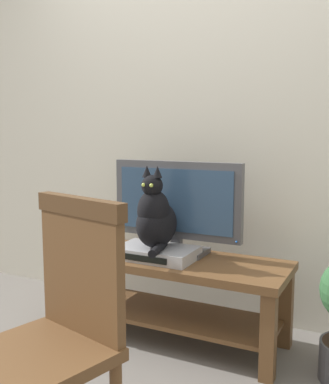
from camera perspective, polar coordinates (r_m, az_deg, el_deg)
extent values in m
cube|color=beige|center=(2.98, 5.41, 11.63)|extent=(7.00, 0.12, 2.80)
cube|color=brown|center=(2.61, 0.50, -8.63)|extent=(1.35, 0.50, 0.04)
cube|color=brown|center=(2.86, -12.98, -12.47)|extent=(0.07, 0.07, 0.44)
cube|color=brown|center=(2.32, 12.88, -17.34)|extent=(0.07, 0.07, 0.44)
cube|color=brown|center=(3.15, -8.32, -10.40)|extent=(0.07, 0.07, 0.44)
cube|color=brown|center=(2.68, 14.97, -13.93)|extent=(0.07, 0.07, 0.44)
cube|color=brown|center=(2.72, 0.49, -14.93)|extent=(1.25, 0.42, 0.02)
cube|color=#4C4C51|center=(2.70, 1.52, -7.30)|extent=(0.36, 0.20, 0.03)
cube|color=#4C4C51|center=(2.68, 1.52, -6.34)|extent=(0.06, 0.04, 0.06)
cube|color=#4C4C51|center=(2.63, 1.54, -0.97)|extent=(0.79, 0.05, 0.45)
cube|color=navy|center=(2.61, 1.27, -1.05)|extent=(0.70, 0.01, 0.36)
sphere|color=#2672F2|center=(2.51, 8.99, -6.18)|extent=(0.01, 0.01, 0.01)
cube|color=#ADADB2|center=(2.57, -0.98, -7.61)|extent=(0.44, 0.28, 0.07)
cube|color=black|center=(2.45, -2.52, -8.38)|extent=(0.26, 0.01, 0.03)
ellipsoid|color=black|center=(2.54, -0.99, -4.06)|extent=(0.21, 0.29, 0.26)
ellipsoid|color=black|center=(2.49, -1.38, -2.37)|extent=(0.18, 0.19, 0.23)
sphere|color=black|center=(2.45, -1.56, 0.80)|extent=(0.12, 0.12, 0.12)
cone|color=black|center=(2.46, -2.22, 2.60)|extent=(0.05, 0.05, 0.06)
cone|color=black|center=(2.43, -0.89, 2.54)|extent=(0.05, 0.05, 0.06)
sphere|color=#B2C64C|center=(2.42, -2.65, 0.90)|extent=(0.02, 0.02, 0.02)
sphere|color=#B2C64C|center=(2.40, -1.67, 0.84)|extent=(0.02, 0.02, 0.02)
cylinder|color=black|center=(2.44, -0.80, -7.10)|extent=(0.09, 0.24, 0.04)
cube|color=brown|center=(1.55, -15.79, -19.30)|extent=(0.49, 0.49, 0.04)
cube|color=brown|center=(1.55, -10.40, -9.09)|extent=(0.38, 0.13, 0.46)
cube|color=#4D331C|center=(1.51, -10.58, -1.79)|extent=(0.40, 0.15, 0.06)
cube|color=beige|center=(2.87, -8.35, -6.35)|extent=(0.21, 0.15, 0.04)
cube|color=#38664C|center=(2.85, -8.42, -5.64)|extent=(0.25, 0.20, 0.04)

